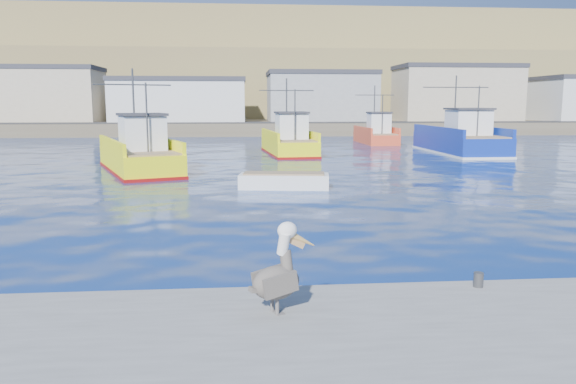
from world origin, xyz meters
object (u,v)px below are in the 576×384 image
Objects in this scene: trawler_yellow_a at (140,155)px; pelican at (278,275)px; skiff_far at (465,144)px; skiff_mid at (284,182)px; trawler_yellow_b at (289,143)px; boat_orange at (376,134)px; trawler_blue at (460,140)px.

pelican is at bearing -75.17° from trawler_yellow_a.
skiff_mid is at bearing -127.84° from skiff_far.
trawler_yellow_b is 2.60× the size of skiff_far.
skiff_mid reaches higher than skiff_far.
trawler_yellow_a is 26.59m from pelican.
boat_orange is at bearing 48.65° from trawler_yellow_b.
trawler_yellow_a is 15.19m from trawler_yellow_b.
trawler_yellow_a is at bearing 137.14° from skiff_mid.
skiff_far is at bearing 64.43° from trawler_blue.
trawler_yellow_a is 11.40m from skiff_mid.
skiff_far is (19.71, 25.37, -0.05)m from skiff_mid.
pelican is (6.81, -25.70, 0.20)m from trawler_yellow_a.
boat_orange is 32.91m from skiff_mid.
skiff_mid is (8.34, -7.74, -0.69)m from trawler_yellow_a.
skiff_far is at bearing 32.14° from trawler_yellow_a.
trawler_blue reaches higher than skiff_far.
skiff_mid is (-1.94, -18.92, -0.65)m from trawler_yellow_b.
boat_orange is (-4.28, 11.95, -0.07)m from trawler_blue.
trawler_yellow_b is 18.92m from skiff_far.
pelican reaches higher than skiff_mid.
skiff_far is at bearing 19.96° from trawler_yellow_b.
pelican is at bearing -116.12° from skiff_far.
boat_orange is (10.25, 11.64, 0.06)m from trawler_yellow_b.
trawler_blue reaches higher than trawler_yellow_b.
trawler_blue is at bearing 63.78° from pelican.
skiff_far is 2.36× the size of pelican.
pelican is at bearing -116.22° from trawler_blue.
trawler_blue is 7.41× the size of pelican.
trawler_blue is 12.70m from boat_orange.
skiff_mid is 2.80× the size of pelican.
trawler_yellow_b is 15.51m from boat_orange.
trawler_blue is (14.53, -0.31, 0.12)m from trawler_yellow_b.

